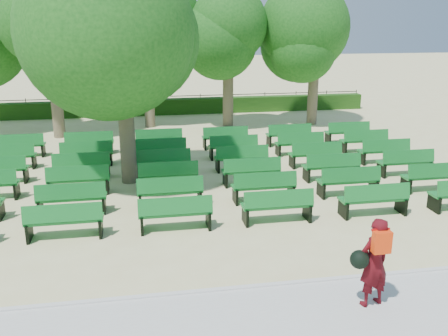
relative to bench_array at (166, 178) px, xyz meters
name	(u,v)px	position (x,y,z in m)	size (l,w,h in m)	color
ground	(167,194)	(-0.05, -1.39, -0.10)	(120.00, 120.00, 0.00)	beige
paving	(195,327)	(-0.05, -8.79, -0.07)	(30.00, 2.20, 0.06)	silver
curb	(188,294)	(-0.05, -7.64, -0.05)	(30.00, 0.12, 0.10)	silver
hedge	(151,107)	(-0.05, 12.61, 0.35)	(26.00, 0.70, 0.90)	#1F4A13
fence	(151,113)	(-0.05, 13.01, -0.10)	(26.00, 0.10, 1.02)	black
tree_line	(154,129)	(-0.05, 8.61, -0.10)	(21.80, 6.80, 7.04)	#1E5E19
bench_array	(166,178)	(0.00, 0.00, 0.00)	(1.99, 0.69, 1.24)	#137128
tree_among	(121,36)	(-1.25, 0.14, 4.84)	(5.29, 5.29, 7.35)	brown
person	(373,261)	(3.43, -8.69, 0.90)	(0.90, 0.59, 1.83)	#4A0A11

